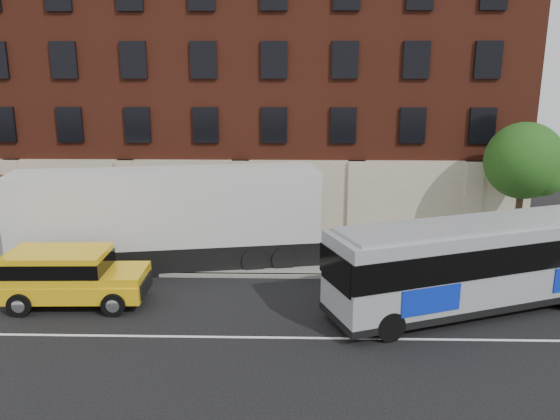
{
  "coord_description": "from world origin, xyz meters",
  "views": [
    {
      "loc": [
        2.71,
        -15.88,
        8.48
      ],
      "look_at": [
        2.2,
        5.5,
        3.11
      ],
      "focal_mm": 34.84,
      "sensor_mm": 36.0,
      "label": 1
    }
  ],
  "objects_px": {
    "yellow_suv": "(68,274)",
    "sign_pole": "(32,242)",
    "city_bus": "(488,260)",
    "shipping_container": "(169,220)",
    "street_tree": "(525,164)"
  },
  "relations": [
    {
      "from": "city_bus",
      "to": "shipping_container",
      "type": "height_order",
      "value": "shipping_container"
    },
    {
      "from": "yellow_suv",
      "to": "sign_pole",
      "type": "bearing_deg",
      "value": 132.33
    },
    {
      "from": "street_tree",
      "to": "shipping_container",
      "type": "distance_m",
      "value": 16.61
    },
    {
      "from": "street_tree",
      "to": "city_bus",
      "type": "relative_size",
      "value": 0.5
    },
    {
      "from": "sign_pole",
      "to": "shipping_container",
      "type": "bearing_deg",
      "value": 11.0
    },
    {
      "from": "sign_pole",
      "to": "city_bus",
      "type": "relative_size",
      "value": 0.2
    },
    {
      "from": "city_bus",
      "to": "yellow_suv",
      "type": "distance_m",
      "value": 15.56
    },
    {
      "from": "sign_pole",
      "to": "shipping_container",
      "type": "relative_size",
      "value": 0.19
    },
    {
      "from": "street_tree",
      "to": "sign_pole",
      "type": "bearing_deg",
      "value": -171.39
    },
    {
      "from": "shipping_container",
      "to": "street_tree",
      "type": "bearing_deg",
      "value": 7.76
    },
    {
      "from": "shipping_container",
      "to": "yellow_suv",
      "type": "bearing_deg",
      "value": -124.63
    },
    {
      "from": "yellow_suv",
      "to": "city_bus",
      "type": "bearing_deg",
      "value": 0.29
    },
    {
      "from": "sign_pole",
      "to": "shipping_container",
      "type": "distance_m",
      "value": 5.89
    },
    {
      "from": "yellow_suv",
      "to": "shipping_container",
      "type": "bearing_deg",
      "value": 55.37
    },
    {
      "from": "city_bus",
      "to": "yellow_suv",
      "type": "relative_size",
      "value": 2.22
    }
  ]
}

